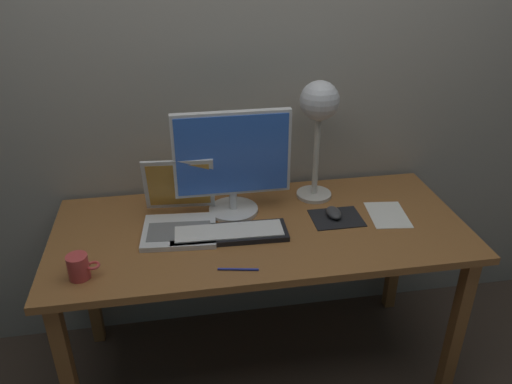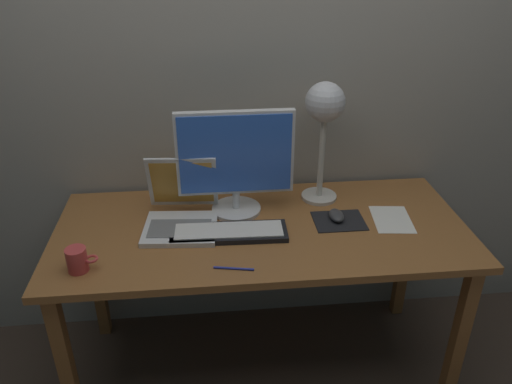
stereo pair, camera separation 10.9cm
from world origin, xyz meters
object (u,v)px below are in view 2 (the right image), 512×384
Objects in this scene: keyboard_main at (229,232)px; pen at (234,268)px; monitor at (235,160)px; laptop at (181,206)px; mouse at (336,215)px; coffee_mug at (78,260)px; desk_lamp at (324,112)px.

pen is (0.00, -0.22, -0.01)m from keyboard_main.
laptop is at bearing -164.11° from monitor.
coffee_mug is (-0.95, -0.24, 0.02)m from mouse.
coffee_mug is at bearing -161.95° from keyboard_main.
keyboard_main reaches higher than pen.
desk_lamp reaches higher than mouse.
desk_lamp is at bearing 24.82° from coffee_mug.
desk_lamp is (0.58, 0.14, 0.32)m from laptop.
laptop is at bearing 118.58° from pen.
desk_lamp is at bearing 50.08° from pen.
keyboard_main is 1.39× the size of laptop.
mouse is 0.69× the size of pen.
monitor reaches higher than keyboard_main.
keyboard_main is 0.44m from mouse.
coffee_mug is (-0.92, -0.42, -0.34)m from desk_lamp.
monitor is 0.46m from mouse.
laptop is 0.63× the size of desk_lamp.
monitor is 0.29m from keyboard_main.
monitor is at bearing 32.10° from coffee_mug.
pen is (0.18, -0.34, -0.07)m from laptop.
desk_lamp is at bearing 99.30° from mouse.
laptop is 3.03× the size of coffee_mug.
keyboard_main is at bearing -147.41° from desk_lamp.
keyboard_main is 0.88× the size of desk_lamp.
monitor reaches higher than laptop.
laptop is 0.39m from pen.
monitor is 0.28m from laptop.
keyboard_main is at bearing -33.65° from laptop.
monitor is 4.78× the size of mouse.
mouse is (0.39, -0.11, -0.21)m from monitor.
mouse is 0.51m from pen.
keyboard_main is at bearing 91.19° from pen.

